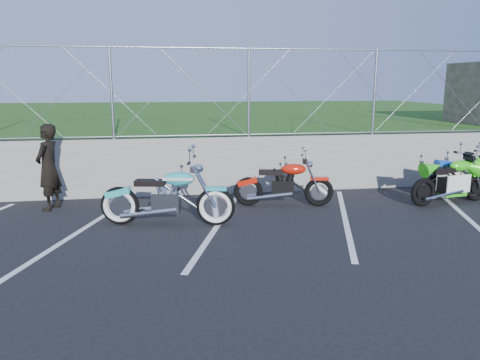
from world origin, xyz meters
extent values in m
plane|color=black|center=(0.00, 0.00, 0.00)|extent=(90.00, 90.00, 0.00)
cube|color=slate|center=(0.00, 3.50, 0.65)|extent=(30.00, 0.22, 1.30)
cube|color=#214B14|center=(0.00, 13.50, 0.65)|extent=(30.00, 20.00, 1.30)
cylinder|color=gray|center=(0.00, 3.50, 3.25)|extent=(28.00, 0.03, 0.03)
cylinder|color=gray|center=(0.00, 3.50, 1.35)|extent=(28.00, 0.03, 0.03)
cube|color=silver|center=(-2.40, 1.00, 0.00)|extent=(1.49, 4.31, 0.01)
cube|color=silver|center=(0.00, 1.00, 0.00)|extent=(1.49, 4.31, 0.01)
cube|color=silver|center=(2.40, 1.00, 0.00)|extent=(1.49, 4.31, 0.01)
cube|color=silver|center=(4.80, 1.00, 0.00)|extent=(1.49, 4.31, 0.01)
torus|color=black|center=(-1.73, 1.32, 0.35)|extent=(0.71, 0.25, 0.70)
torus|color=black|center=(-0.04, 0.99, 0.35)|extent=(0.71, 0.25, 0.70)
cube|color=silver|center=(-0.90, 1.16, 0.42)|extent=(0.54, 0.38, 0.36)
ellipsoid|color=#2DB2B6|center=(-0.68, 1.12, 0.85)|extent=(0.60, 0.36, 0.25)
cube|color=black|center=(-1.18, 1.21, 0.77)|extent=(0.57, 0.35, 0.10)
cube|color=#2DB2B6|center=(-0.04, 0.99, 0.68)|extent=(0.43, 0.23, 0.06)
cylinder|color=silver|center=(-0.44, 1.07, 1.19)|extent=(0.17, 0.76, 0.03)
torus|color=black|center=(0.77, 2.25, 0.30)|extent=(0.61, 0.22, 0.60)
torus|color=black|center=(2.20, 1.98, 0.30)|extent=(0.61, 0.22, 0.60)
cube|color=black|center=(1.47, 2.12, 0.39)|extent=(0.49, 0.35, 0.33)
ellipsoid|color=red|center=(1.68, 2.08, 0.78)|extent=(0.55, 0.33, 0.23)
cube|color=black|center=(1.22, 2.17, 0.71)|extent=(0.52, 0.32, 0.09)
cube|color=red|center=(2.20, 1.98, 0.58)|extent=(0.39, 0.21, 0.06)
cylinder|color=silver|center=(1.88, 2.04, 1.01)|extent=(0.16, 0.69, 0.03)
torus|color=black|center=(4.32, 1.63, 0.30)|extent=(0.61, 0.21, 0.60)
torus|color=black|center=(5.72, 1.88, 0.30)|extent=(0.61, 0.21, 0.60)
cube|color=black|center=(5.00, 1.75, 0.40)|extent=(0.50, 0.36, 0.34)
ellipsoid|color=#34E01C|center=(5.22, 1.79, 0.80)|extent=(0.56, 0.33, 0.23)
cube|color=black|center=(4.75, 1.71, 0.73)|extent=(0.53, 0.32, 0.09)
cube|color=#34E01C|center=(5.72, 1.88, 0.58)|extent=(0.40, 0.21, 0.06)
cylinder|color=silver|center=(5.39, 1.82, 1.03)|extent=(0.16, 0.71, 0.03)
torus|color=black|center=(4.97, 2.18, 0.29)|extent=(0.58, 0.13, 0.58)
cube|color=black|center=(5.64, 2.15, 0.39)|extent=(0.46, 0.29, 0.33)
ellipsoid|color=blue|center=(5.85, 2.14, 0.77)|extent=(0.52, 0.26, 0.22)
cube|color=black|center=(5.39, 2.16, 0.71)|extent=(0.49, 0.25, 0.09)
imported|color=black|center=(-3.20, 2.61, 0.86)|extent=(0.59, 0.73, 1.72)
camera|label=1|loc=(-0.88, -7.02, 2.51)|focal=35.00mm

